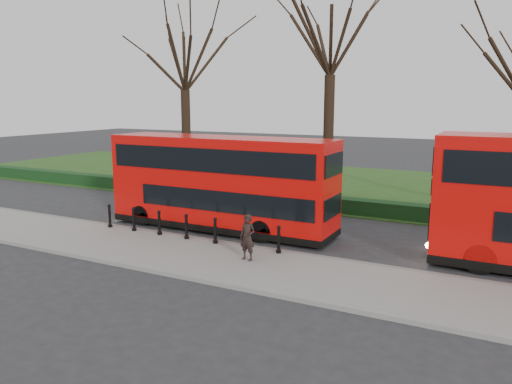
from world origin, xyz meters
The scene contains 12 objects.
ground centered at (0.00, 0.00, 0.00)m, with size 120.00×120.00×0.00m, color #28282B.
pavement centered at (0.00, -3.00, 0.07)m, with size 60.00×4.00×0.15m, color gray.
kerb centered at (0.00, -1.00, 0.07)m, with size 60.00×0.25×0.16m, color slate.
grass_verge centered at (0.00, 15.00, 0.03)m, with size 60.00×18.00×0.06m, color #274517.
hedge centered at (0.00, 6.80, 0.40)m, with size 60.00×0.90×0.80m, color black.
yellow_line_outer centered at (0.00, -0.70, 0.01)m, with size 60.00×0.10×0.01m, color yellow.
yellow_line_inner centered at (0.00, -0.50, 0.01)m, with size 60.00×0.10×0.01m, color yellow.
tree_left centered at (-8.00, 10.00, 8.47)m, with size 7.46×7.46×11.65m.
tree_mid centered at (2.00, 10.00, 9.49)m, with size 8.34×8.34×13.04m.
bollard_row centered at (-0.06, -1.35, 0.65)m, with size 8.50×0.15×1.00m.
bus_lead centered at (0.11, 1.08, 2.10)m, with size 10.51×2.41×4.18m.
pedestrian centered at (3.48, -2.62, 0.98)m, with size 0.61×0.40×1.67m, color black.
Camera 1 is at (11.62, -17.65, 5.81)m, focal length 35.00 mm.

